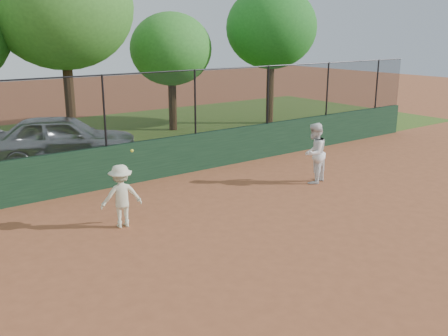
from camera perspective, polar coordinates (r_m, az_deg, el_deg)
ground at (r=10.14m, az=3.83°, el=-9.96°), size 80.00×80.00×0.00m
back_wall at (r=14.74m, az=-11.37°, el=0.42°), size 26.00×0.20×1.20m
grass_strip at (r=20.33m, az=-18.59°, el=2.31°), size 36.00×12.00×0.01m
parked_car at (r=17.64m, az=-17.93°, el=3.19°), size 5.24×3.79×1.66m
player_second at (r=14.77m, az=10.26°, el=1.67°), size 1.05×0.93×1.78m
player_main at (r=11.53m, az=-11.66°, el=-3.16°), size 1.04×0.73×1.83m
fence_assembly at (r=14.40m, az=-11.81°, el=6.70°), size 26.00×0.06×2.00m
tree_2 at (r=19.39m, az=-18.00°, el=17.08°), size 5.12×4.65×7.36m
tree_3 at (r=22.36m, az=-6.06°, el=13.33°), size 3.64×3.31×5.14m
tree_4 at (r=24.01m, az=5.46°, el=15.64°), size 4.36×3.97×6.35m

